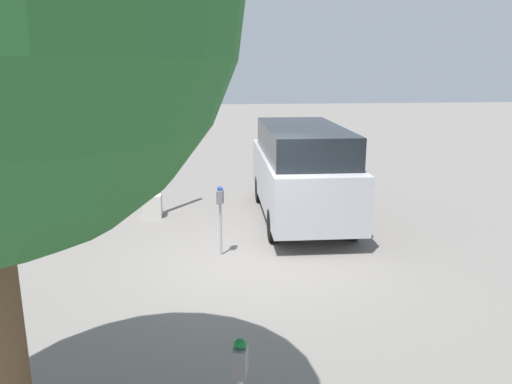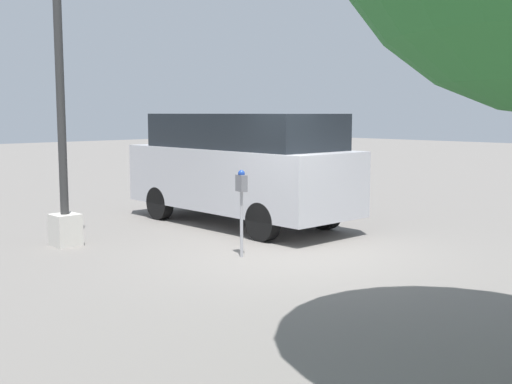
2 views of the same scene
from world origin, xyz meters
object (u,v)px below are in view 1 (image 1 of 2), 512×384
object	(u,v)px
parking_meter_far	(240,378)
lamp_post	(150,157)
parking_meter_near	(220,205)
parked_van	(301,169)

from	to	relation	value
parking_meter_far	lamp_post	world-z (taller)	lamp_post
lamp_post	parking_meter_near	bearing A→B (deg)	-149.99
parking_meter_far	parked_van	xyz separation A→B (m)	(7.77, -2.01, 0.17)
lamp_post	parked_van	world-z (taller)	lamp_post
parking_meter_near	parked_van	distance (m)	3.01
parking_meter_near	lamp_post	xyz separation A→B (m)	(2.75, 1.59, 0.46)
lamp_post	parking_meter_far	bearing A→B (deg)	-169.16
parking_meter_near	parking_meter_far	world-z (taller)	parking_meter_far
parking_meter_near	parking_meter_far	xyz separation A→B (m)	(-5.54, -0.00, 0.02)
lamp_post	parked_van	xyz separation A→B (m)	(-0.52, -3.59, -0.27)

